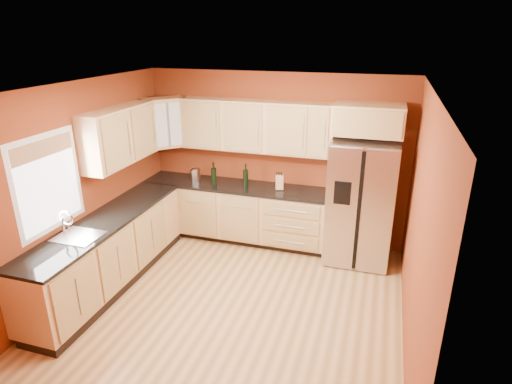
{
  "coord_description": "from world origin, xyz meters",
  "views": [
    {
      "loc": [
        1.58,
        -4.13,
        3.17
      ],
      "look_at": [
        0.03,
        0.9,
        1.16
      ],
      "focal_mm": 30.0,
      "sensor_mm": 36.0,
      "label": 1
    }
  ],
  "objects_px": {
    "canister_left": "(196,175)",
    "knife_block": "(279,182)",
    "soap_dispenser": "(278,183)",
    "refrigerator": "(360,202)",
    "wine_bottle_a": "(246,175)"
  },
  "relations": [
    {
      "from": "canister_left",
      "to": "soap_dispenser",
      "type": "bearing_deg",
      "value": 1.51
    },
    {
      "from": "refrigerator",
      "to": "canister_left",
      "type": "distance_m",
      "value": 2.56
    },
    {
      "from": "knife_block",
      "to": "soap_dispenser",
      "type": "bearing_deg",
      "value": 123.13
    },
    {
      "from": "canister_left",
      "to": "wine_bottle_a",
      "type": "relative_size",
      "value": 0.57
    },
    {
      "from": "refrigerator",
      "to": "canister_left",
      "type": "height_order",
      "value": "refrigerator"
    },
    {
      "from": "canister_left",
      "to": "soap_dispenser",
      "type": "xyz_separation_m",
      "value": [
        1.32,
        0.03,
        -0.02
      ]
    },
    {
      "from": "canister_left",
      "to": "soap_dispenser",
      "type": "distance_m",
      "value": 1.32
    },
    {
      "from": "canister_left",
      "to": "knife_block",
      "type": "relative_size",
      "value": 0.9
    },
    {
      "from": "knife_block",
      "to": "soap_dispenser",
      "type": "xyz_separation_m",
      "value": [
        -0.03,
        0.02,
        -0.03
      ]
    },
    {
      "from": "wine_bottle_a",
      "to": "soap_dispenser",
      "type": "relative_size",
      "value": 2.08
    },
    {
      "from": "refrigerator",
      "to": "knife_block",
      "type": "xyz_separation_m",
      "value": [
        -1.2,
        0.09,
        0.14
      ]
    },
    {
      "from": "wine_bottle_a",
      "to": "refrigerator",
      "type": "bearing_deg",
      "value": -2.37
    },
    {
      "from": "wine_bottle_a",
      "to": "soap_dispenser",
      "type": "bearing_deg",
      "value": 4.37
    },
    {
      "from": "refrigerator",
      "to": "soap_dispenser",
      "type": "distance_m",
      "value": 1.24
    },
    {
      "from": "canister_left",
      "to": "wine_bottle_a",
      "type": "height_order",
      "value": "wine_bottle_a"
    }
  ]
}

